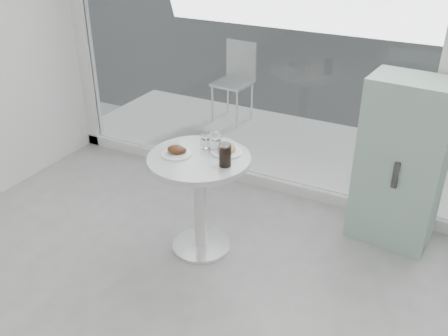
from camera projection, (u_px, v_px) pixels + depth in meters
The scene contains 9 objects.
main_table at pixel (200, 184), 3.53m from camera, with size 0.72×0.72×0.77m.
patio_deck at pixel (337, 158), 5.06m from camera, with size 5.60×1.60×0.05m, color white.
mint_cabinet at pixel (401, 163), 3.63m from camera, with size 0.62×0.45×1.28m.
patio_chair at pixel (236, 76), 5.69m from camera, with size 0.42×0.42×0.90m.
plate_fritter at pixel (177, 151), 3.44m from camera, with size 0.21×0.21×0.07m.
plate_donut at pixel (227, 150), 3.48m from camera, with size 0.22×0.22×0.05m.
water_tumbler_a at pixel (206, 141), 3.53m from camera, with size 0.07×0.07×0.12m.
water_tumbler_b at pixel (215, 142), 3.50m from camera, with size 0.08×0.08×0.13m.
cola_glass at pixel (225, 156), 3.27m from camera, with size 0.08×0.08×0.16m.
Camera 1 is at (1.07, -0.73, 2.32)m, focal length 40.00 mm.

